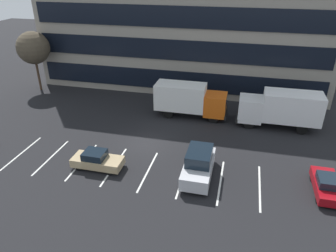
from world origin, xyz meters
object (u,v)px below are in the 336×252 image
sedan_maroon (327,185)px  box_truck_orange (189,99)px  suv_silver (199,164)px  box_truck_white (281,108)px  sedan_tan (97,160)px  bare_tree (33,48)px

sedan_maroon → box_truck_orange: bearing=138.8°
box_truck_orange → suv_silver: bearing=-75.9°
sedan_maroon → suv_silver: 8.97m
box_truck_white → sedan_tan: 17.86m
box_truck_orange → bare_tree: bare_tree is taller
sedan_maroon → bare_tree: 34.28m
sedan_tan → bare_tree: size_ratio=0.54×
sedan_tan → suv_silver: bearing=5.3°
bare_tree → sedan_tan: bearing=-44.6°
box_truck_white → sedan_maroon: 10.19m
box_truck_orange → bare_tree: size_ratio=1.02×
box_truck_white → sedan_maroon: box_truck_white is taller
box_truck_white → bare_tree: bearing=172.9°
box_truck_white → bare_tree: 29.07m
sedan_tan → bare_tree: bearing=135.4°
box_truck_white → sedan_tan: (-14.26, -10.67, -1.35)m
sedan_tan → sedan_maroon: sedan_tan is taller
box_truck_white → suv_silver: bearing=-122.7°
box_truck_orange → box_truck_white: box_truck_white is taller
box_truck_white → suv_silver: size_ratio=1.62×
suv_silver → sedan_maroon: bearing=1.1°
bare_tree → box_truck_orange: bearing=-9.2°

